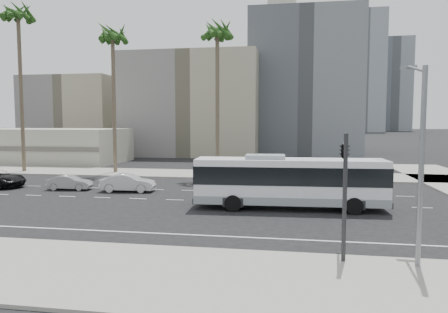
% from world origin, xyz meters
% --- Properties ---
extents(ground, '(700.00, 700.00, 0.00)m').
position_xyz_m(ground, '(0.00, 0.00, 0.00)').
color(ground, black).
rests_on(ground, ground).
extents(sidewalk_north, '(120.00, 7.00, 0.15)m').
position_xyz_m(sidewalk_north, '(0.00, 15.50, 0.07)').
color(sidewalk_north, gray).
rests_on(sidewalk_north, ground).
extents(sidewalk_south, '(120.00, 7.00, 0.15)m').
position_xyz_m(sidewalk_south, '(0.00, -15.50, 0.07)').
color(sidewalk_south, gray).
rests_on(sidewalk_south, ground).
extents(commercial_low, '(22.00, 12.16, 5.00)m').
position_xyz_m(commercial_low, '(-30.00, 25.99, 2.50)').
color(commercial_low, '#AAA797').
rests_on(commercial_low, ground).
extents(midrise_beige_west, '(24.00, 18.00, 18.00)m').
position_xyz_m(midrise_beige_west, '(-12.00, 45.00, 9.00)').
color(midrise_beige_west, gray).
rests_on(midrise_beige_west, ground).
extents(midrise_gray_center, '(20.00, 20.00, 26.00)m').
position_xyz_m(midrise_gray_center, '(8.00, 52.00, 13.00)').
color(midrise_gray_center, '#53585E').
rests_on(midrise_gray_center, ground).
extents(midrise_beige_far, '(18.00, 16.00, 15.00)m').
position_xyz_m(midrise_beige_far, '(-38.00, 50.00, 7.50)').
color(midrise_beige_far, gray).
rests_on(midrise_beige_far, ground).
extents(civic_tower, '(42.00, 42.00, 129.00)m').
position_xyz_m(civic_tower, '(-2.00, 250.00, 38.83)').
color(civic_tower, beige).
rests_on(civic_tower, ground).
extents(highrise_right, '(26.00, 26.00, 70.00)m').
position_xyz_m(highrise_right, '(45.00, 230.00, 35.00)').
color(highrise_right, slate).
rests_on(highrise_right, ground).
extents(highrise_far, '(22.00, 22.00, 60.00)m').
position_xyz_m(highrise_far, '(70.00, 260.00, 30.00)').
color(highrise_far, slate).
rests_on(highrise_far, ground).
extents(city_bus, '(13.16, 3.52, 3.75)m').
position_xyz_m(city_bus, '(5.76, -1.76, 1.97)').
color(city_bus, white).
rests_on(city_bus, ground).
extents(car_a, '(2.06, 4.79, 1.53)m').
position_xyz_m(car_a, '(-8.09, 3.10, 0.77)').
color(car_a, silver).
rests_on(car_a, ground).
extents(car_b, '(1.67, 4.01, 1.29)m').
position_xyz_m(car_b, '(-13.59, 3.18, 0.64)').
color(car_b, gray).
rests_on(car_b, ground).
extents(streetlight_corner, '(0.81, 4.09, 8.73)m').
position_xyz_m(streetlight_corner, '(11.11, -12.50, 4.91)').
color(streetlight_corner, slate).
rests_on(streetlight_corner, ground).
extents(traffic_signal, '(2.57, 3.42, 5.55)m').
position_xyz_m(traffic_signal, '(8.39, -10.26, 4.63)').
color(traffic_signal, '#262628').
rests_on(traffic_signal, ground).
extents(palm_near, '(5.00, 5.00, 16.83)m').
position_xyz_m(palm_near, '(-2.18, 14.02, 15.25)').
color(palm_near, brown).
rests_on(palm_near, ground).
extents(palm_mid, '(5.59, 5.59, 17.23)m').
position_xyz_m(palm_mid, '(-14.61, 15.14, 15.51)').
color(palm_mid, brown).
rests_on(palm_mid, ground).
extents(palm_far, '(5.80, 5.80, 19.90)m').
position_xyz_m(palm_far, '(-25.76, 14.16, 18.08)').
color(palm_far, brown).
rests_on(palm_far, ground).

